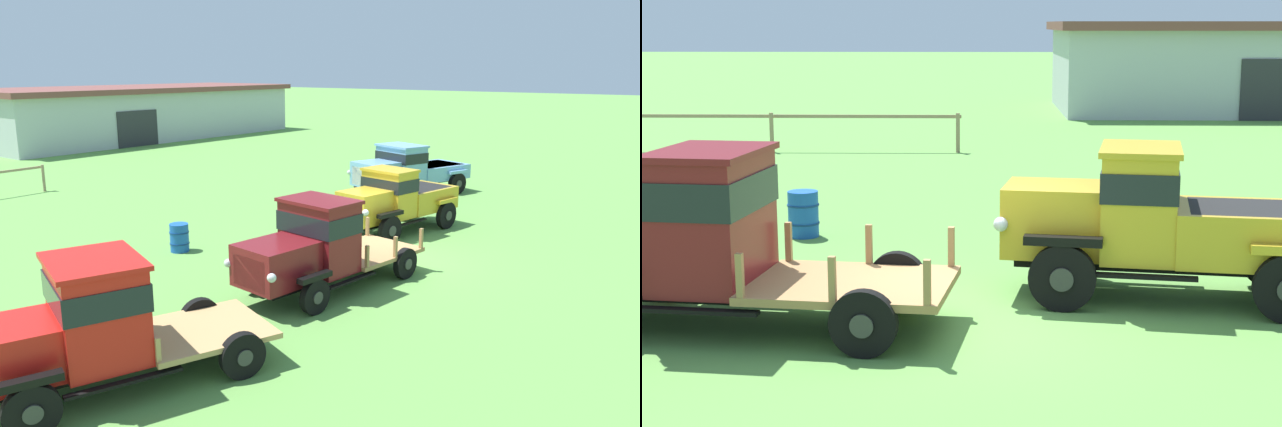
{
  "view_description": "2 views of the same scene",
  "coord_description": "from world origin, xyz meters",
  "views": [
    {
      "loc": [
        -14.35,
        -8.7,
        5.22
      ],
      "look_at": [
        -0.01,
        2.15,
        1.0
      ],
      "focal_mm": 35.0,
      "sensor_mm": 36.0,
      "label": 1
    },
    {
      "loc": [
        0.3,
        -12.02,
        3.76
      ],
      "look_at": [
        -0.01,
        2.15,
        1.0
      ],
      "focal_mm": 55.0,
      "sensor_mm": 36.0,
      "label": 2
    }
  ],
  "objects": [
    {
      "name": "ground_plane",
      "position": [
        0.0,
        0.0,
        0.0
      ],
      "size": [
        240.0,
        240.0,
        0.0
      ],
      "primitive_type": "plane",
      "color": "#5B9342"
    },
    {
      "name": "vintage_truck_second_in_line",
      "position": [
        -3.27,
        -0.13,
        1.15
      ],
      "size": [
        5.41,
        2.56,
        2.24
      ],
      "color": "black",
      "rests_on": "ground"
    },
    {
      "name": "paddock_fence",
      "position": [
        -8.7,
        16.91,
        0.89
      ],
      "size": [
        16.65,
        0.43,
        1.17
      ],
      "color": "#997F60",
      "rests_on": "ground"
    },
    {
      "name": "vintage_truck_midrow_center",
      "position": [
        2.77,
        1.19,
        1.09
      ],
      "size": [
        4.77,
        2.54,
        2.11
      ],
      "color": "black",
      "rests_on": "ground"
    },
    {
      "name": "oil_drum_beside_row",
      "position": [
        -2.91,
        5.07,
        0.41
      ],
      "size": [
        0.57,
        0.57,
        0.82
      ],
      "color": "#1951B2",
      "rests_on": "ground"
    }
  ]
}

